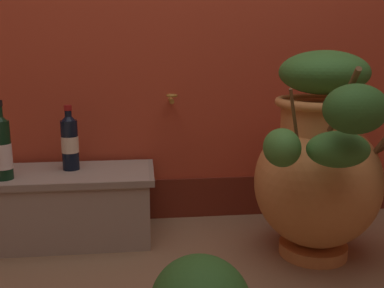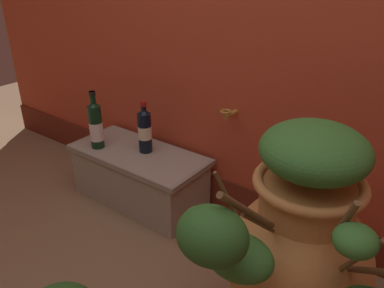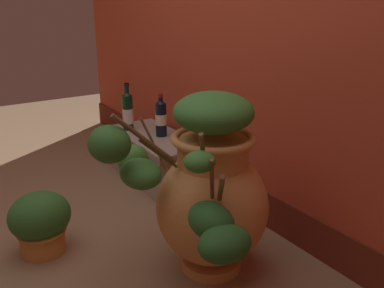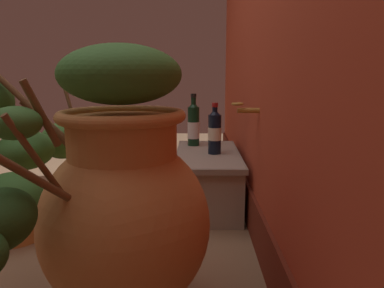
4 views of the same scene
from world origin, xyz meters
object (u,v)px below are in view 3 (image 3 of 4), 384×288
at_px(terracotta_urn, 208,192).
at_px(wine_bottle_left, 128,110).
at_px(potted_shrub, 40,222).
at_px(wine_bottle_middle, 161,117).

height_order(terracotta_urn, wine_bottle_left, terracotta_urn).
height_order(wine_bottle_left, potted_shrub, wine_bottle_left).
bearing_deg(terracotta_urn, wine_bottle_left, 170.24).
distance_m(wine_bottle_left, potted_shrub, 1.18).
relative_size(wine_bottle_left, wine_bottle_middle, 1.13).
bearing_deg(wine_bottle_middle, terracotta_urn, -18.44).
xyz_separation_m(terracotta_urn, wine_bottle_left, (-1.34, 0.23, 0.05)).
bearing_deg(potted_shrub, wine_bottle_left, 131.02).
xyz_separation_m(terracotta_urn, wine_bottle_middle, (-1.08, 0.36, 0.05)).
bearing_deg(wine_bottle_middle, wine_bottle_left, -154.07).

